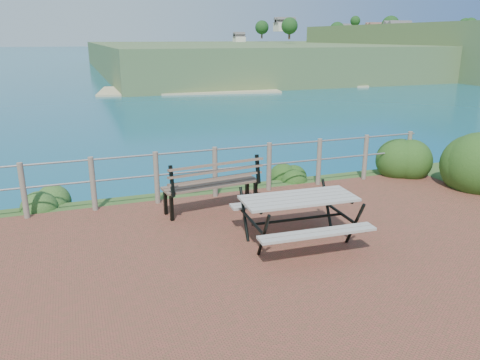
% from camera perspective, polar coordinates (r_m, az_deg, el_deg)
% --- Properties ---
extents(ground, '(10.00, 7.00, 0.12)m').
position_cam_1_polar(ground, '(6.46, 5.82, -11.30)').
color(ground, brown).
rests_on(ground, ground).
extents(ocean, '(1200.00, 1200.00, 0.00)m').
position_cam_1_polar(ocean, '(205.14, -19.77, 15.28)').
color(ocean, '#157480').
rests_on(ocean, ground).
extents(safety_railing, '(9.40, 0.10, 1.00)m').
position_cam_1_polar(safety_railing, '(9.17, -3.06, 1.30)').
color(safety_railing, '#6B5B4C').
rests_on(safety_railing, ground).
extents(distant_bay, '(290.00, 232.36, 24.00)m').
position_cam_1_polar(distant_bay, '(272.02, 21.21, 15.02)').
color(distant_bay, '#476532').
rests_on(distant_bay, ground).
extents(picnic_table, '(1.76, 1.50, 0.73)m').
position_cam_1_polar(picnic_table, '(7.19, 7.10, -4.21)').
color(picnic_table, gray).
rests_on(picnic_table, ground).
extents(park_bench, '(1.82, 0.66, 1.00)m').
position_cam_1_polar(park_bench, '(8.41, -3.54, 0.44)').
color(park_bench, brown).
rests_on(park_bench, ground).
extents(shrub_right_edge, '(1.05, 1.05, 1.50)m').
position_cam_1_polar(shrub_right_edge, '(11.56, 18.33, 0.84)').
color(shrub_right_edge, '#1D4214').
rests_on(shrub_right_edge, ground).
extents(shrub_lip_west, '(0.80, 0.80, 0.55)m').
position_cam_1_polar(shrub_lip_west, '(9.71, -22.90, -2.71)').
color(shrub_lip_west, '#234A1B').
rests_on(shrub_lip_west, ground).
extents(shrub_lip_east, '(0.85, 0.85, 0.63)m').
position_cam_1_polar(shrub_lip_east, '(10.78, 6.78, 0.45)').
color(shrub_lip_east, '#1D4214').
rests_on(shrub_lip_east, ground).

